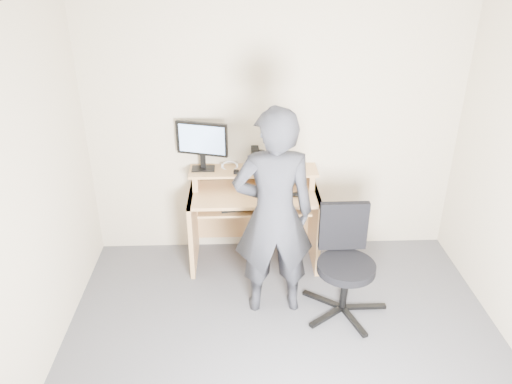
{
  "coord_description": "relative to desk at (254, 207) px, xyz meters",
  "views": [
    {
      "loc": [
        -0.33,
        -2.67,
        2.81
      ],
      "look_at": [
        -0.2,
        1.05,
        0.95
      ],
      "focal_mm": 35.0,
      "sensor_mm": 36.0,
      "label": 1
    }
  ],
  "objects": [
    {
      "name": "keyboard",
      "position": [
        -0.08,
        -0.17,
        0.12
      ],
      "size": [
        0.48,
        0.26,
        0.03
      ],
      "primitive_type": "cube",
      "rotation": [
        0.0,
        0.0,
        0.17
      ],
      "color": "black",
      "rests_on": "desk"
    },
    {
      "name": "smartphone",
      "position": [
        0.26,
        0.05,
        0.37
      ],
      "size": [
        0.09,
        0.14,
        0.01
      ],
      "primitive_type": "cube",
      "rotation": [
        0.0,
        0.0,
        0.14
      ],
      "color": "black",
      "rests_on": "desk"
    },
    {
      "name": "back_wall",
      "position": [
        0.2,
        0.22,
        0.7
      ],
      "size": [
        3.5,
        0.02,
        2.5
      ],
      "primitive_type": "cube",
      "color": "#BCB095",
      "rests_on": "ground"
    },
    {
      "name": "office_chair",
      "position": [
        0.72,
        -0.8,
        -0.05
      ],
      "size": [
        0.69,
        0.72,
        0.91
      ],
      "rotation": [
        0.0,
        0.0,
        0.01
      ],
      "color": "black",
      "rests_on": "ground"
    },
    {
      "name": "desk",
      "position": [
        0.0,
        0.0,
        0.0
      ],
      "size": [
        1.2,
        0.6,
        0.91
      ],
      "color": "tan",
      "rests_on": "ground"
    },
    {
      "name": "person",
      "position": [
        0.13,
        -0.77,
        0.34
      ],
      "size": [
        0.67,
        0.46,
        1.78
      ],
      "primitive_type": "imported",
      "rotation": [
        0.0,
        0.0,
        3.2
      ],
      "color": "black",
      "rests_on": "ground"
    },
    {
      "name": "ground",
      "position": [
        0.2,
        -1.53,
        -0.55
      ],
      "size": [
        3.5,
        3.5,
        0.0
      ],
      "primitive_type": "plane",
      "color": "#4A4A4E",
      "rests_on": "ground"
    },
    {
      "name": "charger",
      "position": [
        -0.16,
        -0.02,
        0.38
      ],
      "size": [
        0.05,
        0.05,
        0.03
      ],
      "primitive_type": "cube",
      "rotation": [
        0.0,
        0.0,
        -0.17
      ],
      "color": "black",
      "rests_on": "desk"
    },
    {
      "name": "travel_mug",
      "position": [
        0.07,
        0.09,
        0.44
      ],
      "size": [
        0.09,
        0.09,
        0.16
      ],
      "primitive_type": "cylinder",
      "rotation": [
        0.0,
        0.0,
        0.31
      ],
      "color": "silver",
      "rests_on": "desk"
    },
    {
      "name": "external_drive",
      "position": [
        0.02,
        0.12,
        0.46
      ],
      "size": [
        0.07,
        0.13,
        0.2
      ],
      "primitive_type": "cube",
      "rotation": [
        0.0,
        0.0,
        0.03
      ],
      "color": "black",
      "rests_on": "desk"
    },
    {
      "name": "monitor",
      "position": [
        -0.47,
        0.09,
        0.64
      ],
      "size": [
        0.48,
        0.17,
        0.46
      ],
      "rotation": [
        0.0,
        0.0,
        -0.29
      ],
      "color": "black",
      "rests_on": "desk"
    },
    {
      "name": "ceiling",
      "position": [
        0.2,
        -1.53,
        1.95
      ],
      "size": [
        3.5,
        3.5,
        0.02
      ],
      "primitive_type": "cube",
      "color": "white",
      "rests_on": "back_wall"
    },
    {
      "name": "headphones",
      "position": [
        -0.22,
        0.14,
        0.37
      ],
      "size": [
        0.17,
        0.17,
        0.06
      ],
      "primitive_type": "torus",
      "rotation": [
        0.26,
        0.0,
        0.1
      ],
      "color": "silver",
      "rests_on": "desk"
    },
    {
      "name": "mouse",
      "position": [
        0.38,
        -0.18,
        0.22
      ],
      "size": [
        0.11,
        0.09,
        0.04
      ],
      "primitive_type": "ellipsoid",
      "rotation": [
        0.0,
        0.0,
        -0.27
      ],
      "color": "black",
      "rests_on": "desk"
    }
  ]
}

